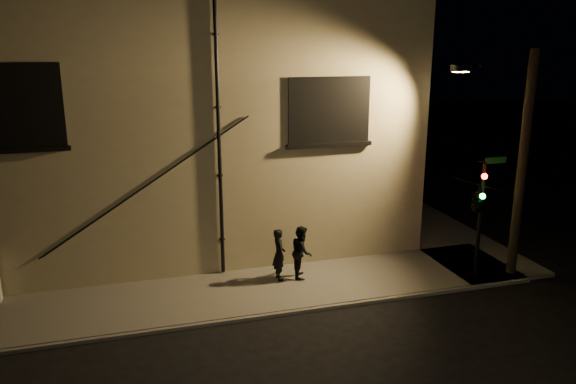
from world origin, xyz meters
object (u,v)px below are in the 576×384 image
object	(u,v)px
pedestrian_b	(302,252)
streetlamp_pole	(518,160)
traffic_signal	(478,199)
pedestrian_a	(279,254)

from	to	relation	value
pedestrian_b	streetlamp_pole	distance (m)	6.92
traffic_signal	streetlamp_pole	size ratio (longest dim) A/B	0.53
pedestrian_b	traffic_signal	distance (m)	5.39
pedestrian_a	pedestrian_b	world-z (taller)	pedestrian_b
pedestrian_b	streetlamp_pole	bearing A→B (deg)	-86.20
pedestrian_a	traffic_signal	distance (m)	6.04
streetlamp_pole	pedestrian_b	bearing A→B (deg)	167.07
pedestrian_b	pedestrian_a	bearing A→B (deg)	107.30
pedestrian_b	streetlamp_pole	xyz separation A→B (m)	(6.20, -1.42, 2.74)
pedestrian_a	traffic_signal	bearing A→B (deg)	-105.94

